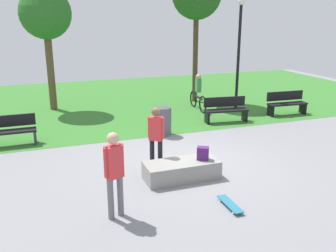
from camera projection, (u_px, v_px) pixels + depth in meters
ground_plane at (187, 163)px, 9.93m from camera, size 28.00×28.00×0.00m
grass_lawn at (120, 100)px, 17.32m from camera, size 26.60×11.60×0.01m
concrete_ledge at (182, 170)px, 8.93m from camera, size 1.80×0.74×0.43m
backpack_on_ledge at (203, 153)px, 8.96m from camera, size 0.34×0.31×0.32m
skater_performing_trick at (114, 169)px, 6.98m from camera, size 0.41×0.30×1.74m
skater_watching at (156, 134)px, 9.24m from camera, size 0.37×0.36×1.64m
skateboard_by_ledge at (230, 204)px, 7.62m from camera, size 0.20×0.80×0.08m
park_bench_near_path at (286, 103)px, 14.64m from camera, size 1.62×0.56×0.91m
park_bench_near_lamppost at (8, 130)px, 11.13m from camera, size 1.60×0.48×0.91m
park_bench_by_oak at (226, 109)px, 13.64m from camera, size 1.65×0.67×0.91m
tree_slender_maple at (46, 15)px, 14.51m from camera, size 2.03×2.03×4.90m
lamp_post at (239, 44)px, 15.06m from camera, size 0.28×0.28×4.46m
trash_bin at (162, 121)px, 12.15m from camera, size 0.60×0.60×0.93m
cyclist_on_bicycle at (198, 95)px, 15.39m from camera, size 0.22×1.82×1.52m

